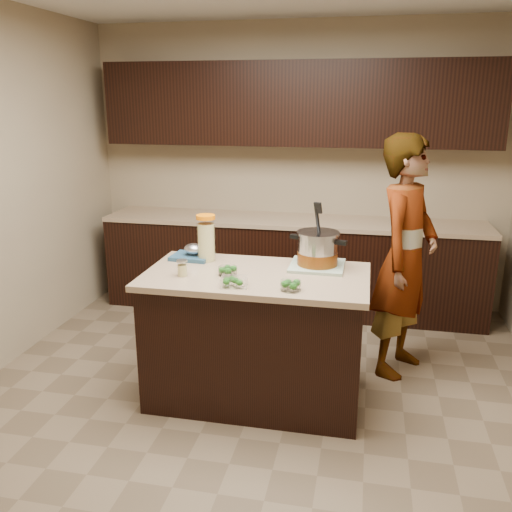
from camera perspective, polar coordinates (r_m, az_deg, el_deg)
The scene contains 13 objects.
ground_plane at distance 3.91m, azimuth -0.00°, elevation -14.50°, with size 4.00×4.00×0.00m, color brown.
room_shell at distance 3.37m, azimuth -0.00°, elevation 11.41°, with size 4.04×4.04×2.72m.
back_cabinets at distance 5.18m, azimuth 3.93°, elevation 4.44°, with size 3.60×0.63×2.33m.
island at distance 3.70m, azimuth -0.00°, elevation -8.47°, with size 1.46×0.81×0.90m.
dish_towel at distance 3.69m, azimuth 6.45°, elevation -1.01°, with size 0.36×0.36×0.02m, color #568160.
stock_pot at distance 3.66m, azimuth 6.50°, elevation 0.56°, with size 0.39×0.36×0.41m.
lemonade_pitcher at distance 3.79m, azimuth -5.26°, elevation 1.70°, with size 0.17×0.17×0.32m.
mason_jar at distance 3.51m, azimuth -7.78°, elevation -1.29°, with size 0.09×0.09×0.11m.
broccoli_tub_left at distance 3.50m, azimuth -2.99°, elevation -1.61°, with size 0.12×0.12×0.06m.
broccoli_tub_right at distance 3.23m, azimuth 3.67°, elevation -3.15°, with size 0.15×0.15×0.06m.
broccoli_tub_rect at distance 3.30m, azimuth -2.30°, elevation -2.77°, with size 0.18×0.14×0.06m.
blue_tray at distance 3.88m, azimuth -6.69°, elevation 0.24°, with size 0.29×0.24×0.10m.
person at distance 4.08m, azimuth 15.44°, elevation -0.14°, with size 0.65×0.42×1.77m, color gray.
Camera 1 is at (0.68, -3.29, 2.00)m, focal length 38.00 mm.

